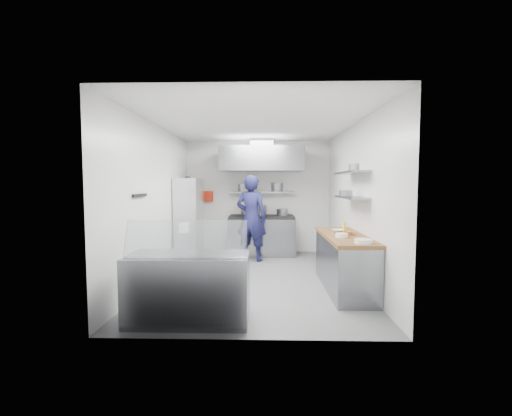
{
  "coord_description": "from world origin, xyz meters",
  "views": [
    {
      "loc": [
        0.18,
        -6.18,
        1.72
      ],
      "look_at": [
        0.0,
        0.6,
        1.25
      ],
      "focal_mm": 24.0,
      "sensor_mm": 36.0,
      "label": 1
    }
  ],
  "objects_px": {
    "gas_range": "(262,236)",
    "display_case": "(189,288)",
    "chef": "(251,218)",
    "wire_rack": "(189,220)"
  },
  "relations": [
    {
      "from": "chef",
      "to": "wire_rack",
      "type": "xyz_separation_m",
      "value": [
        -1.4,
        -0.01,
        -0.04
      ]
    },
    {
      "from": "display_case",
      "to": "gas_range",
      "type": "bearing_deg",
      "value": 77.95
    },
    {
      "from": "gas_range",
      "to": "display_case",
      "type": "relative_size",
      "value": 1.07
    },
    {
      "from": "chef",
      "to": "display_case",
      "type": "distance_m",
      "value": 3.55
    },
    {
      "from": "wire_rack",
      "to": "display_case",
      "type": "height_order",
      "value": "wire_rack"
    },
    {
      "from": "gas_range",
      "to": "display_case",
      "type": "bearing_deg",
      "value": -102.05
    },
    {
      "from": "wire_rack",
      "to": "display_case",
      "type": "distance_m",
      "value": 3.56
    },
    {
      "from": "gas_range",
      "to": "wire_rack",
      "type": "distance_m",
      "value": 1.82
    },
    {
      "from": "chef",
      "to": "display_case",
      "type": "height_order",
      "value": "chef"
    },
    {
      "from": "chef",
      "to": "display_case",
      "type": "bearing_deg",
      "value": 96.73
    }
  ]
}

